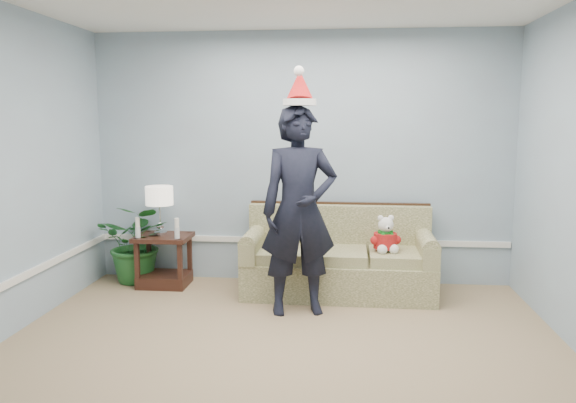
% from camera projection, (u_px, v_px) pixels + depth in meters
% --- Properties ---
extents(room_shell, '(4.54, 5.04, 2.74)m').
position_uv_depth(room_shell, '(271.00, 185.00, 3.59)').
color(room_shell, tan).
rests_on(room_shell, ground).
extents(wainscot_trim, '(4.49, 4.99, 0.06)m').
position_uv_depth(wainscot_trim, '(158.00, 269.00, 4.99)').
color(wainscot_trim, white).
rests_on(wainscot_trim, room_shell).
extents(sofa, '(1.92, 0.84, 0.89)m').
position_uv_depth(sofa, '(338.00, 262.00, 5.76)').
color(sofa, '#505628').
rests_on(sofa, room_shell).
extents(side_table, '(0.57, 0.48, 0.55)m').
position_uv_depth(side_table, '(164.00, 266.00, 6.01)').
color(side_table, '#3C1D15').
rests_on(side_table, room_shell).
extents(table_lamp, '(0.29, 0.29, 0.52)m').
position_uv_depth(table_lamp, '(159.00, 198.00, 5.95)').
color(table_lamp, silver).
rests_on(table_lamp, side_table).
extents(candle_pair, '(0.47, 0.05, 0.21)m').
position_uv_depth(candle_pair, '(157.00, 229.00, 5.80)').
color(candle_pair, silver).
rests_on(candle_pair, side_table).
extents(houseplant, '(0.83, 0.73, 0.87)m').
position_uv_depth(houseplant, '(138.00, 243.00, 6.12)').
color(houseplant, '#1E5A25').
rests_on(houseplant, room_shell).
extents(man, '(0.78, 0.61, 1.90)m').
position_uv_depth(man, '(299.00, 211.00, 5.07)').
color(man, black).
rests_on(man, room_shell).
extents(santa_hat, '(0.32, 0.35, 0.35)m').
position_uv_depth(santa_hat, '(300.00, 89.00, 4.93)').
color(santa_hat, white).
rests_on(santa_hat, man).
extents(teddy_bear, '(0.27, 0.28, 0.37)m').
position_uv_depth(teddy_bear, '(385.00, 238.00, 5.54)').
color(teddy_bear, white).
rests_on(teddy_bear, sofa).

